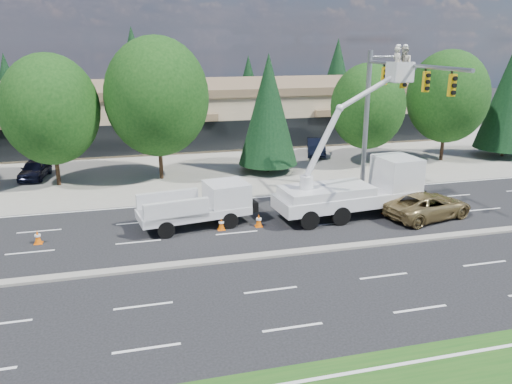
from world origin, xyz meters
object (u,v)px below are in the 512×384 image
object	(u,v)px
utility_pickup	(202,209)
minivan	(428,206)
bucket_truck	(362,180)
signal_mast	(384,101)

from	to	relation	value
utility_pickup	minivan	xyz separation A→B (m)	(12.48, -1.96, -0.21)
minivan	bucket_truck	bearing A→B (deg)	53.49
bucket_truck	utility_pickup	bearing A→B (deg)	171.43
bucket_truck	minivan	size ratio (longest dim) A/B	1.81
bucket_truck	minivan	xyz separation A→B (m)	(3.42, -1.48, -1.32)
bucket_truck	minivan	distance (m)	3.95
utility_pickup	bucket_truck	distance (m)	9.14
signal_mast	utility_pickup	distance (m)	12.88
utility_pickup	minivan	bearing A→B (deg)	-17.87
signal_mast	utility_pickup	world-z (taller)	signal_mast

